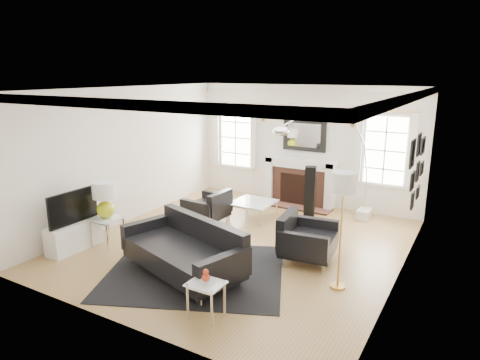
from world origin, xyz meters
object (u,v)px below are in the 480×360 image
Objects in this scene: fireplace at (300,182)px; armchair_right at (305,240)px; sofa at (186,251)px; gourd_lamp at (105,197)px; armchair_left at (209,208)px; arc_floor_lamp at (325,160)px; coffee_table at (253,203)px.

armchair_right is at bearing -66.15° from fireplace.
gourd_lamp is (-1.92, 0.18, 0.54)m from sofa.
arc_floor_lamp reaches higher than armchair_left.
arc_floor_lamp is (2.04, 1.26, 1.01)m from armchair_left.
gourd_lamp reaches higher than armchair_right.
arc_floor_lamp is (1.03, 3.39, 0.96)m from sofa.
armchair_left reaches higher than coffee_table.
coffee_table is 3.14m from gourd_lamp.
gourd_lamp reaches higher than fireplace.
sofa is at bearing -83.27° from coffee_table.
armchair_left is at bearing 115.38° from sofa.
gourd_lamp is at bearing -159.78° from armchair_right.
arc_floor_lamp is at bearing 47.42° from gourd_lamp.
arc_floor_lamp is at bearing 100.75° from armchair_right.
sofa is at bearing -91.96° from fireplace.
fireplace is 1.91× the size of armchair_left.
sofa is 2.36m from armchair_left.
armchair_right is (1.40, 1.41, -0.02)m from sofa.
gourd_lamp is (-1.59, -2.64, 0.57)m from coffee_table.
armchair_right is 2.24m from arc_floor_lamp.
fireplace is at bearing 61.38° from armchair_left.
fireplace reaches higher than sofa.
armchair_left is 1.32× the size of gourd_lamp.
armchair_right is (1.26, -2.85, -0.18)m from fireplace.
arc_floor_lamp is at bearing 73.16° from sofa.
gourd_lamp is (-2.07, -4.07, 0.38)m from fireplace.
armchair_left is at bearing -148.29° from arc_floor_lamp.
sofa reaches higher than armchair_right.
sofa reaches higher than armchair_left.
armchair_left is at bearing 64.99° from gourd_lamp.
coffee_table is (-0.48, -1.43, -0.20)m from fireplace.
coffee_table is at bearing 96.73° from sofa.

